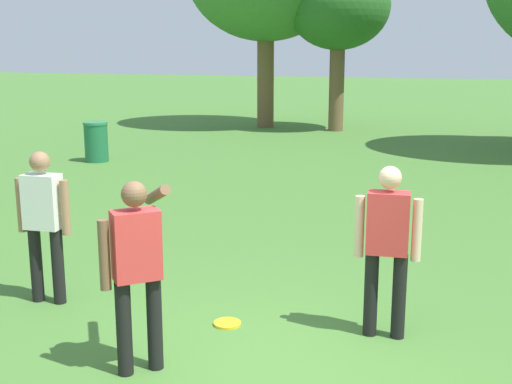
# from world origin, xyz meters

# --- Properties ---
(ground_plane) EXTENTS (120.00, 120.00, 0.00)m
(ground_plane) POSITION_xyz_m (0.00, 0.00, 0.00)
(ground_plane) COLOR #447530
(person_thrower) EXTENTS (0.61, 0.26, 1.64)m
(person_thrower) POSITION_xyz_m (-2.66, 0.77, 0.94)
(person_thrower) COLOR black
(person_thrower) RESTS_ON ground
(person_catcher) EXTENTS (0.61, 0.26, 1.64)m
(person_catcher) POSITION_xyz_m (0.87, 1.13, 0.94)
(person_catcher) COLOR black
(person_catcher) RESTS_ON ground
(person_bystander) EXTENTS (0.46, 0.84, 1.64)m
(person_bystander) POSITION_xyz_m (-0.95, -0.26, 0.96)
(person_bystander) COLOR black
(person_bystander) RESTS_ON ground
(frisbee) EXTENTS (0.27, 0.27, 0.03)m
(frisbee) POSITION_xyz_m (-0.62, 0.86, 0.01)
(frisbee) COLOR yellow
(frisbee) RESTS_ON ground
(trash_can_further_along) EXTENTS (0.59, 0.59, 0.96)m
(trash_can_further_along) POSITION_xyz_m (-7.29, 8.74, 0.48)
(trash_can_further_along) COLOR #1E663D
(trash_can_further_along) RESTS_ON ground
(tree_broad_center) EXTENTS (3.34, 3.34, 5.48)m
(tree_broad_center) POSITION_xyz_m (-3.25, 16.80, 4.00)
(tree_broad_center) COLOR brown
(tree_broad_center) RESTS_ON ground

